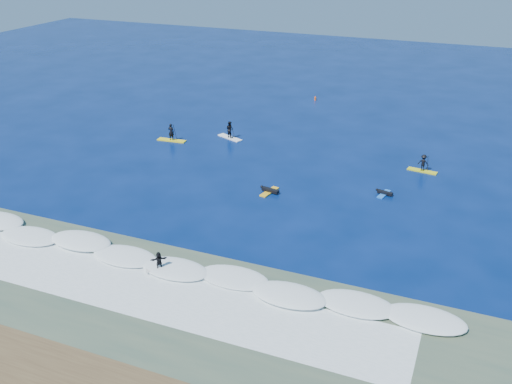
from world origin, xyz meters
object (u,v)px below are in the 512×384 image
at_px(prone_paddler_near, 269,191).
at_px(prone_paddler_far, 384,193).
at_px(sup_paddler_right, 423,164).
at_px(marker_buoy, 315,98).
at_px(sup_paddler_left, 171,135).
at_px(sup_paddler_center, 230,131).
at_px(wave_surfer, 159,262).

distance_m(prone_paddler_near, prone_paddler_far, 9.74).
height_order(sup_paddler_right, marker_buoy, sup_paddler_right).
height_order(sup_paddler_left, sup_paddler_center, sup_paddler_left).
bearing_deg(sup_paddler_right, wave_surfer, -111.95).
distance_m(sup_paddler_center, prone_paddler_far, 19.75).
bearing_deg(wave_surfer, prone_paddler_far, 17.63).
distance_m(sup_paddler_left, marker_buoy, 22.76).
bearing_deg(sup_paddler_left, marker_buoy, 60.84).
bearing_deg(sup_paddler_left, sup_paddler_center, 25.69).
bearing_deg(prone_paddler_far, sup_paddler_center, 78.15).
xyz_separation_m(sup_paddler_center, sup_paddler_right, (20.39, -1.54, -0.07)).
xyz_separation_m(prone_paddler_near, prone_paddler_far, (9.18, 3.27, -0.02)).
relative_size(wave_surfer, marker_buoy, 2.73).
distance_m(sup_paddler_right, prone_paddler_near, 15.06).
bearing_deg(sup_paddler_left, wave_surfer, -66.00).
bearing_deg(marker_buoy, sup_paddler_right, -49.74).
xyz_separation_m(prone_paddler_far, marker_buoy, (-13.82, 25.50, 0.14)).
relative_size(sup_paddler_right, marker_buoy, 4.46).
relative_size(sup_paddler_left, prone_paddler_far, 1.60).
bearing_deg(prone_paddler_far, marker_buoy, 40.41).
distance_m(sup_paddler_right, marker_buoy, 25.01).
relative_size(sup_paddler_center, prone_paddler_far, 1.59).
bearing_deg(marker_buoy, sup_paddler_left, -115.01).
bearing_deg(sup_paddler_right, prone_paddler_near, -131.91).
distance_m(prone_paddler_far, marker_buoy, 29.01).
bearing_deg(sup_paddler_left, prone_paddler_far, -15.89).
bearing_deg(prone_paddler_near, sup_paddler_left, 71.75).
height_order(prone_paddler_near, wave_surfer, wave_surfer).
distance_m(prone_paddler_far, wave_surfer, 20.94).
xyz_separation_m(prone_paddler_far, wave_surfer, (-11.47, -17.52, 0.61)).
relative_size(sup_paddler_left, marker_buoy, 5.08).
xyz_separation_m(sup_paddler_left, wave_surfer, (11.98, -22.39, 0.07)).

